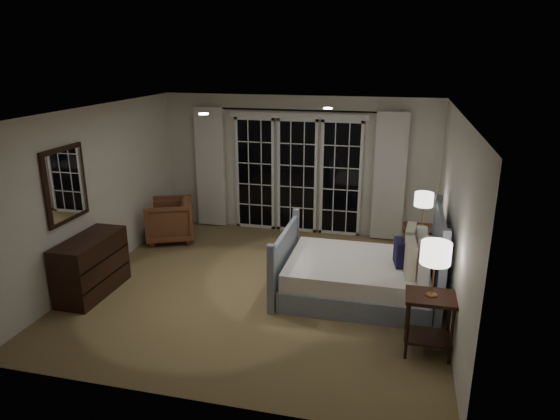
% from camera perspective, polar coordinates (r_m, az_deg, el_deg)
% --- Properties ---
extents(floor, '(5.00, 5.00, 0.00)m').
position_cam_1_polar(floor, '(7.24, -2.14, -8.81)').
color(floor, olive).
rests_on(floor, ground).
extents(ceiling, '(5.00, 5.00, 0.00)m').
position_cam_1_polar(ceiling, '(6.53, -2.40, 11.26)').
color(ceiling, silver).
rests_on(ceiling, wall_back).
extents(wall_left, '(0.02, 5.00, 2.50)m').
position_cam_1_polar(wall_left, '(7.82, -20.19, 1.91)').
color(wall_left, silver).
rests_on(wall_left, floor).
extents(wall_right, '(0.02, 5.00, 2.50)m').
position_cam_1_polar(wall_right, '(6.57, 19.19, -0.84)').
color(wall_right, silver).
rests_on(wall_right, floor).
extents(wall_back, '(5.00, 0.02, 2.50)m').
position_cam_1_polar(wall_back, '(9.13, 2.04, 5.14)').
color(wall_back, silver).
rests_on(wall_back, floor).
extents(wall_front, '(5.00, 0.02, 2.50)m').
position_cam_1_polar(wall_front, '(4.59, -10.91, -8.18)').
color(wall_front, silver).
rests_on(wall_front, floor).
extents(french_doors, '(2.50, 0.04, 2.20)m').
position_cam_1_polar(french_doors, '(9.13, 1.98, 4.10)').
color(french_doors, black).
rests_on(french_doors, wall_back).
extents(curtain_rod, '(3.50, 0.03, 0.03)m').
position_cam_1_polar(curtain_rod, '(8.87, 1.98, 11.32)').
color(curtain_rod, black).
rests_on(curtain_rod, wall_back).
extents(curtain_left, '(0.55, 0.10, 2.25)m').
position_cam_1_polar(curtain_left, '(9.50, -7.94, 4.86)').
color(curtain_left, silver).
rests_on(curtain_left, curtain_rod).
extents(curtain_right, '(0.55, 0.10, 2.25)m').
position_cam_1_polar(curtain_right, '(8.86, 12.40, 3.68)').
color(curtain_right, silver).
rests_on(curtain_right, curtain_rod).
extents(downlight_a, '(0.12, 0.12, 0.01)m').
position_cam_1_polar(downlight_a, '(6.94, 5.49, 11.49)').
color(downlight_a, white).
rests_on(downlight_a, ceiling).
extents(downlight_b, '(0.12, 0.12, 0.01)m').
position_cam_1_polar(downlight_b, '(6.35, -8.72, 10.80)').
color(downlight_b, white).
rests_on(downlight_b, ceiling).
extents(bed, '(2.11, 1.51, 1.23)m').
position_cam_1_polar(bed, '(6.96, 9.43, -7.32)').
color(bed, '#83919E').
rests_on(bed, floor).
extents(nightstand_left, '(0.54, 0.43, 0.70)m').
position_cam_1_polar(nightstand_left, '(5.82, 16.72, -11.44)').
color(nightstand_left, black).
rests_on(nightstand_left, floor).
extents(nightstand_right, '(0.53, 0.42, 0.69)m').
position_cam_1_polar(nightstand_right, '(7.93, 15.72, -3.48)').
color(nightstand_right, black).
rests_on(nightstand_right, floor).
extents(lamp_left, '(0.32, 0.32, 0.62)m').
position_cam_1_polar(lamp_left, '(5.51, 17.38, -4.77)').
color(lamp_left, '#BB814A').
rests_on(lamp_left, nightstand_left).
extents(lamp_right, '(0.28, 0.28, 0.54)m').
position_cam_1_polar(lamp_right, '(7.73, 16.12, 1.11)').
color(lamp_right, '#BB814A').
rests_on(lamp_right, nightstand_right).
extents(armchair, '(1.07, 1.06, 0.75)m').
position_cam_1_polar(armchair, '(9.07, -12.53, -1.12)').
color(armchair, brown).
rests_on(armchair, floor).
extents(dresser, '(0.49, 1.16, 0.82)m').
position_cam_1_polar(dresser, '(7.38, -20.76, -5.98)').
color(dresser, black).
rests_on(dresser, floor).
extents(mirror, '(0.05, 0.85, 1.00)m').
position_cam_1_polar(mirror, '(7.17, -23.31, 2.68)').
color(mirror, black).
rests_on(mirror, wall_left).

